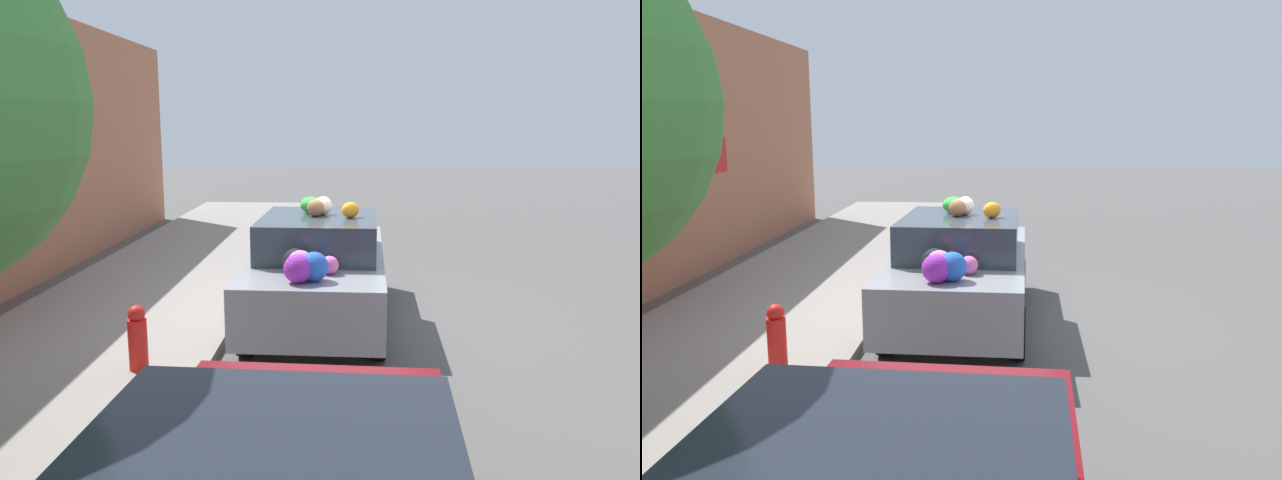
# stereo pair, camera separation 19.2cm
# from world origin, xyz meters

# --- Properties ---
(ground_plane) EXTENTS (60.00, 60.00, 0.00)m
(ground_plane) POSITION_xyz_m (0.00, 0.00, 0.00)
(ground_plane) COLOR #565451
(sidewalk_curb) EXTENTS (24.00, 3.20, 0.11)m
(sidewalk_curb) POSITION_xyz_m (0.00, 2.70, 0.05)
(sidewalk_curb) COLOR gray
(sidewalk_curb) RESTS_ON ground
(fire_hydrant) EXTENTS (0.20, 0.20, 0.70)m
(fire_hydrant) POSITION_xyz_m (-2.00, 1.80, 0.45)
(fire_hydrant) COLOR red
(fire_hydrant) RESTS_ON sidewalk_curb
(art_car) EXTENTS (4.12, 1.79, 1.72)m
(art_car) POSITION_xyz_m (-0.04, -0.02, 0.78)
(art_car) COLOR gray
(art_car) RESTS_ON ground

